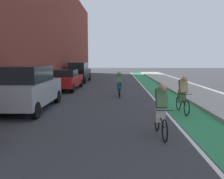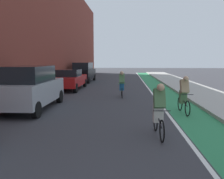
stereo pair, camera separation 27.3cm
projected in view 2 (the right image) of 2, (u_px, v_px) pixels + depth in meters
name	position (u px, v px, depth m)	size (l,w,h in m)	color
ground_plane	(113.00, 91.00, 17.15)	(97.22, 97.22, 0.00)	#38383D
bike_lane_paint	(159.00, 88.00, 18.91)	(1.60, 44.19, 0.00)	#2D8451
lane_divider_stripe	(148.00, 88.00, 18.96)	(0.12, 44.19, 0.00)	white
sidewalk_right	(188.00, 87.00, 18.76)	(3.02, 44.19, 0.14)	#A8A59E
building_facade_left	(37.00, 24.00, 18.84)	(4.15, 44.19, 10.17)	brown
parked_suv_silver	(30.00, 87.00, 10.65)	(1.98, 4.50, 1.98)	#9EA0A8
parked_sedan_red	(69.00, 79.00, 17.79)	(2.01, 4.66, 1.53)	red
parked_suv_black	(84.00, 72.00, 23.85)	(1.88, 4.78, 1.98)	black
cyclist_mid	(159.00, 109.00, 6.89)	(0.48, 1.68, 1.60)	black
cyclist_trailing	(184.00, 94.00, 9.87)	(0.48, 1.69, 1.60)	black
cyclist_far	(122.00, 84.00, 14.25)	(0.48, 1.66, 1.58)	black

